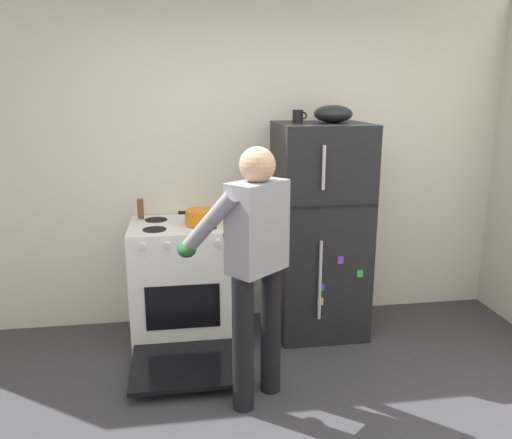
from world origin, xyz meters
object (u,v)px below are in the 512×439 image
at_px(person_cook, 253,254).
at_px(pepper_mill, 140,209).
at_px(coffee_mug, 298,116).
at_px(stove_range, 182,283).
at_px(mixing_bowl, 333,114).
at_px(refrigerator, 319,230).
at_px(red_pot, 201,217).

bearing_deg(person_cook, pepper_mill, 123.24).
bearing_deg(person_cook, coffee_mug, 63.00).
relative_size(stove_range, coffee_mug, 10.99).
height_order(person_cook, mixing_bowl, mixing_bowl).
bearing_deg(mixing_bowl, refrigerator, -179.78).
bearing_deg(stove_range, coffee_mug, 4.28).
height_order(coffee_mug, pepper_mill, coffee_mug).
distance_m(red_pot, mixing_bowl, 1.25).
bearing_deg(refrigerator, stove_range, -179.06).
height_order(refrigerator, red_pot, refrigerator).
xyz_separation_m(red_pot, mixing_bowl, (1.01, 0.05, 0.75)).
xyz_separation_m(pepper_mill, mixing_bowl, (1.47, -0.20, 0.72)).
height_order(refrigerator, mixing_bowl, mixing_bowl).
bearing_deg(coffee_mug, red_pot, -172.39).
relative_size(red_pot, coffee_mug, 3.04).
bearing_deg(red_pot, refrigerator, 3.07).
relative_size(refrigerator, coffee_mug, 14.87).
relative_size(stove_range, pepper_mill, 8.03).
xyz_separation_m(coffee_mug, mixing_bowl, (0.26, -0.05, 0.02)).
relative_size(stove_range, mixing_bowl, 4.24).
bearing_deg(red_pot, person_cook, -72.86).
height_order(refrigerator, pepper_mill, refrigerator).
bearing_deg(coffee_mug, pepper_mill, 172.93).
xyz_separation_m(person_cook, mixing_bowl, (0.74, 0.90, 0.77)).
xyz_separation_m(red_pot, coffee_mug, (0.75, 0.10, 0.73)).
height_order(refrigerator, person_cook, refrigerator).
distance_m(refrigerator, person_cook, 1.13).
relative_size(stove_range, red_pot, 3.62).
relative_size(pepper_mill, mixing_bowl, 0.53).
bearing_deg(pepper_mill, refrigerator, -8.22).
xyz_separation_m(red_pot, pepper_mill, (-0.46, 0.25, 0.02)).
height_order(pepper_mill, mixing_bowl, mixing_bowl).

